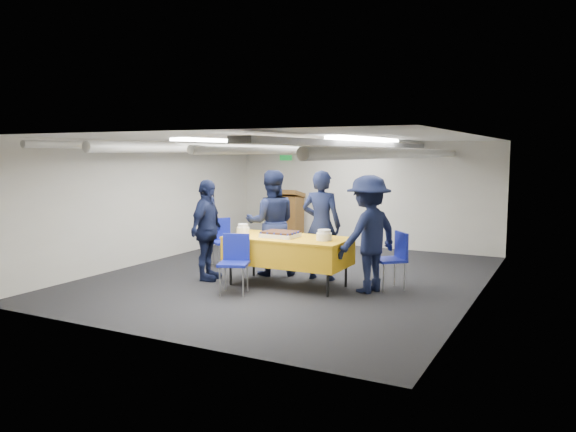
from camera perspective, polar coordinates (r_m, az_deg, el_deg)
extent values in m
plane|color=black|center=(9.45, 0.23, -6.20)|extent=(7.00, 7.00, 0.00)
cube|color=beige|center=(12.46, 7.59, 2.17)|extent=(6.00, 0.02, 2.30)
cube|color=beige|center=(10.95, -13.83, 1.45)|extent=(0.02, 7.00, 2.30)
cube|color=beige|center=(8.34, 18.83, -0.22)|extent=(0.02, 7.00, 2.30)
cube|color=silver|center=(9.22, 0.24, 7.83)|extent=(6.00, 7.00, 0.02)
cylinder|color=silver|center=(10.29, -9.80, 6.98)|extent=(0.10, 6.90, 0.10)
cylinder|color=silver|center=(9.66, -4.55, 6.85)|extent=(0.14, 6.90, 0.14)
cylinder|color=silver|center=(8.96, 3.68, 6.64)|extent=(0.10, 6.90, 0.10)
cylinder|color=silver|center=(8.52, 11.75, 6.26)|extent=(0.14, 6.90, 0.14)
cube|color=gray|center=(8.74, 7.32, 7.26)|extent=(0.28, 6.90, 0.08)
cube|color=white|center=(9.88, -6.54, 7.58)|extent=(0.25, 2.60, 0.04)
cube|color=white|center=(8.70, 7.95, 7.71)|extent=(0.25, 2.60, 0.04)
cube|color=#0C591E|center=(13.17, -0.23, 5.93)|extent=(0.30, 0.04, 0.12)
cylinder|color=black|center=(8.91, -5.85, -5.82)|extent=(0.04, 0.04, 0.36)
cylinder|color=black|center=(8.14, 4.06, -6.99)|extent=(0.04, 0.04, 0.36)
cylinder|color=black|center=(9.49, -3.50, -5.04)|extent=(0.04, 0.04, 0.36)
cylinder|color=black|center=(8.77, 5.90, -6.02)|extent=(0.04, 0.04, 0.36)
cube|color=yellow|center=(8.72, -0.02, -3.61)|extent=(1.88, 0.93, 0.39)
cube|color=yellow|center=(8.69, -0.02, -2.24)|extent=(1.90, 0.95, 0.03)
cube|color=white|center=(8.68, -0.79, -1.95)|extent=(0.53, 0.42, 0.06)
cube|color=black|center=(8.67, -0.79, -1.65)|extent=(0.51, 0.40, 0.03)
sphere|color=#101E97|center=(8.62, -2.76, -1.71)|extent=(0.04, 0.04, 0.04)
sphere|color=#101E97|center=(8.95, -1.53, -1.41)|extent=(0.04, 0.04, 0.04)
sphere|color=#101E97|center=(8.56, -2.08, -1.77)|extent=(0.04, 0.04, 0.04)
sphere|color=#101E97|center=(8.89, -0.88, -1.46)|extent=(0.04, 0.04, 0.04)
sphere|color=#101E97|center=(8.50, -1.40, -1.82)|extent=(0.04, 0.04, 0.04)
sphere|color=#101E97|center=(8.84, -0.21, -1.50)|extent=(0.04, 0.04, 0.04)
sphere|color=#101E97|center=(8.45, -0.71, -1.87)|extent=(0.04, 0.04, 0.04)
sphere|color=#101E97|center=(8.78, 0.46, -1.55)|extent=(0.04, 0.04, 0.04)
sphere|color=#101E97|center=(8.40, -0.01, -1.92)|extent=(0.04, 0.04, 0.04)
sphere|color=#101E97|center=(8.73, 1.14, -1.60)|extent=(0.04, 0.04, 0.04)
sphere|color=#101E97|center=(8.71, -2.56, -1.63)|extent=(0.04, 0.04, 0.04)
sphere|color=#101E97|center=(8.47, 0.41, -1.85)|extent=(0.04, 0.04, 0.04)
sphere|color=#101E97|center=(8.79, -2.25, -1.55)|extent=(0.04, 0.04, 0.04)
sphere|color=#101E97|center=(8.55, 0.70, -1.77)|extent=(0.04, 0.04, 0.04)
sphere|color=#101E97|center=(8.87, -1.95, -1.47)|extent=(0.04, 0.04, 0.04)
sphere|color=#101E97|center=(8.64, 0.99, -1.69)|extent=(0.04, 0.04, 0.04)
cylinder|color=white|center=(9.02, -4.60, -1.48)|extent=(0.20, 0.20, 0.11)
cylinder|color=white|center=(9.01, -4.60, -0.97)|extent=(0.17, 0.17, 0.05)
cylinder|color=white|center=(8.36, 3.69, -2.11)|extent=(0.23, 0.23, 0.11)
cylinder|color=white|center=(8.35, 3.70, -1.56)|extent=(0.19, 0.19, 0.05)
cube|color=brown|center=(12.75, 0.09, -0.39)|extent=(0.55, 0.45, 1.10)
cube|color=brown|center=(12.67, 0.03, 2.29)|extent=(0.62, 0.53, 0.21)
cylinder|color=gold|center=(12.53, -0.40, 0.18)|extent=(0.28, 0.02, 0.28)
cylinder|color=gray|center=(8.21, -6.94, -6.65)|extent=(0.02, 0.02, 0.43)
cylinder|color=gray|center=(8.14, -4.60, -6.74)|extent=(0.02, 0.02, 0.43)
cylinder|color=gray|center=(8.53, -6.39, -6.14)|extent=(0.02, 0.02, 0.43)
cylinder|color=gray|center=(8.46, -4.14, -6.22)|extent=(0.02, 0.02, 0.43)
cube|color=navy|center=(8.28, -5.54, -4.85)|extent=(0.54, 0.54, 0.04)
cube|color=navy|center=(8.43, -5.27, -3.13)|extent=(0.39, 0.18, 0.40)
cylinder|color=gray|center=(8.81, 8.77, -5.78)|extent=(0.02, 0.02, 0.43)
cylinder|color=gray|center=(8.51, 9.68, -6.23)|extent=(0.02, 0.02, 0.43)
cylinder|color=gray|center=(8.95, 10.77, -5.62)|extent=(0.02, 0.02, 0.43)
cylinder|color=gray|center=(8.65, 11.75, -6.06)|extent=(0.02, 0.02, 0.43)
cube|color=navy|center=(8.68, 10.27, -4.40)|extent=(0.59, 0.59, 0.04)
cube|color=navy|center=(8.72, 11.44, -2.91)|extent=(0.30, 0.32, 0.40)
cylinder|color=gray|center=(10.11, -7.01, -4.17)|extent=(0.02, 0.02, 0.43)
cylinder|color=gray|center=(10.24, -5.25, -4.01)|extent=(0.02, 0.02, 0.43)
cylinder|color=gray|center=(10.42, -7.72, -3.86)|extent=(0.02, 0.02, 0.43)
cylinder|color=gray|center=(10.54, -6.00, -3.71)|extent=(0.02, 0.02, 0.43)
cube|color=navy|center=(10.29, -6.51, -2.65)|extent=(0.58, 0.58, 0.04)
cube|color=navy|center=(10.43, -6.93, -1.31)|extent=(0.25, 0.36, 0.40)
imported|color=black|center=(9.14, 3.41, -0.94)|extent=(0.68, 0.48, 1.79)
imported|color=black|center=(9.48, -1.72, -0.69)|extent=(1.09, 1.02, 1.78)
imported|color=black|center=(9.19, -8.25, -1.42)|extent=(0.57, 1.02, 1.64)
imported|color=black|center=(8.41, 8.17, -1.81)|extent=(1.04, 1.29, 1.74)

